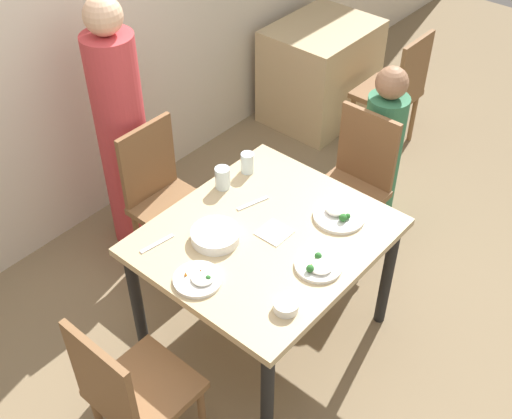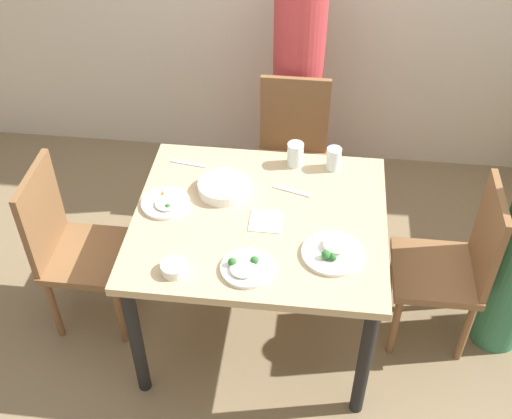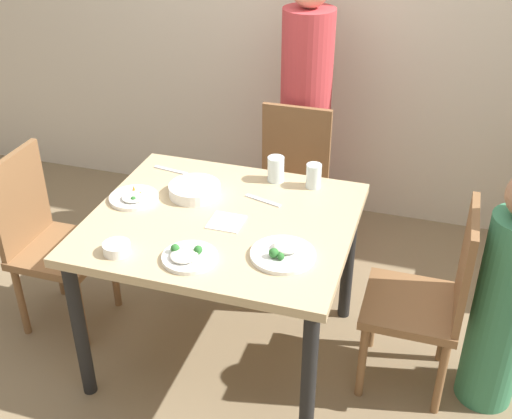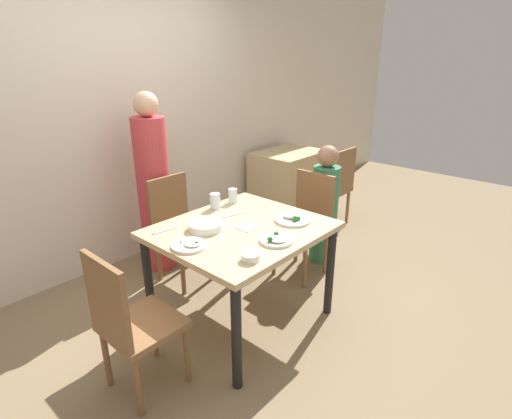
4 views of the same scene
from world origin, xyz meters
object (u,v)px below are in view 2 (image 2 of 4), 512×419
at_px(glass_water_tall, 334,159).
at_px(person_adult, 297,85).
at_px(chair_adult_spot, 292,155).
at_px(chair_child_spot, 454,264).
at_px(plate_rice_adult, 246,268).
at_px(bowl_curry, 223,187).

bearing_deg(glass_water_tall, person_adult, 106.26).
distance_m(chair_adult_spot, glass_water_tall, 0.59).
xyz_separation_m(chair_child_spot, plate_rice_adult, (-0.92, -0.40, 0.28)).
relative_size(chair_adult_spot, person_adult, 0.57).
xyz_separation_m(chair_child_spot, bowl_curry, (-1.08, 0.08, 0.29)).
distance_m(bowl_curry, plate_rice_adult, 0.50).
bearing_deg(plate_rice_adult, person_adult, 85.76).
bearing_deg(person_adult, bowl_curry, -105.51).
xyz_separation_m(bowl_curry, glass_water_tall, (0.49, 0.23, 0.03)).
xyz_separation_m(chair_adult_spot, bowl_curry, (-0.27, -0.68, 0.29)).
height_order(chair_adult_spot, glass_water_tall, chair_adult_spot).
relative_size(chair_child_spot, person_adult, 0.57).
bearing_deg(chair_adult_spot, bowl_curry, -112.04).
height_order(chair_adult_spot, plate_rice_adult, chair_adult_spot).
height_order(chair_child_spot, bowl_curry, chair_child_spot).
distance_m(chair_child_spot, plate_rice_adult, 1.04).
bearing_deg(bowl_curry, chair_child_spot, -4.21).
relative_size(chair_child_spot, bowl_curry, 3.89).
height_order(person_adult, bowl_curry, person_adult).
distance_m(chair_child_spot, glass_water_tall, 0.74).
xyz_separation_m(chair_adult_spot, chair_child_spot, (0.81, -0.75, 0.00)).
relative_size(chair_child_spot, glass_water_tall, 7.90).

